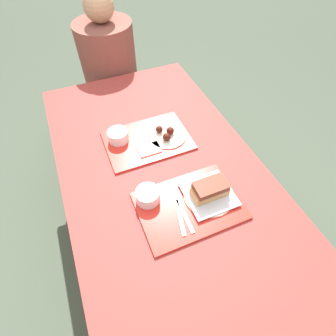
# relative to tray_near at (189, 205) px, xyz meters

# --- Properties ---
(ground_plane) EXTENTS (12.00, 12.00, 0.00)m
(ground_plane) POSITION_rel_tray_near_xyz_m (-0.03, 0.20, -0.74)
(ground_plane) COLOR #424C3D
(picnic_table) EXTENTS (0.95, 1.84, 0.73)m
(picnic_table) POSITION_rel_tray_near_xyz_m (-0.03, 0.20, -0.09)
(picnic_table) COLOR maroon
(picnic_table) RESTS_ON ground_plane
(picnic_bench_far) EXTENTS (0.90, 0.28, 0.47)m
(picnic_bench_far) POSITION_rel_tray_near_xyz_m (-0.03, 1.34, -0.34)
(picnic_bench_far) COLOR maroon
(picnic_bench_far) RESTS_ON ground_plane
(tray_near) EXTENTS (0.44, 0.32, 0.01)m
(tray_near) POSITION_rel_tray_near_xyz_m (0.00, 0.00, 0.00)
(tray_near) COLOR red
(tray_near) RESTS_ON picnic_table
(tray_far) EXTENTS (0.44, 0.32, 0.01)m
(tray_far) POSITION_rel_tray_near_xyz_m (-0.03, 0.45, 0.00)
(tray_far) COLOR red
(tray_far) RESTS_ON picnic_table
(bowl_coleslaw_near) EXTENTS (0.11, 0.11, 0.06)m
(bowl_coleslaw_near) POSITION_rel_tray_near_xyz_m (-0.16, 0.09, 0.04)
(bowl_coleslaw_near) COLOR silver
(bowl_coleslaw_near) RESTS_ON tray_near
(brisket_sandwich_plate) EXTENTS (0.22, 0.22, 0.08)m
(brisket_sandwich_plate) POSITION_rel_tray_near_xyz_m (0.10, 0.01, 0.04)
(brisket_sandwich_plate) COLOR beige
(brisket_sandwich_plate) RESTS_ON tray_near
(plastic_fork_near) EXTENTS (0.05, 0.17, 0.00)m
(plastic_fork_near) POSITION_rel_tray_near_xyz_m (-0.06, -0.04, 0.01)
(plastic_fork_near) COLOR white
(plastic_fork_near) RESTS_ON tray_near
(plastic_knife_near) EXTENTS (0.02, 0.17, 0.00)m
(plastic_knife_near) POSITION_rel_tray_near_xyz_m (-0.04, -0.04, 0.01)
(plastic_knife_near) COLOR white
(plastic_knife_near) RESTS_ON tray_near
(condiment_packet) EXTENTS (0.04, 0.03, 0.01)m
(condiment_packet) POSITION_rel_tray_near_xyz_m (0.01, 0.07, 0.01)
(condiment_packet) COLOR #3F3F47
(condiment_packet) RESTS_ON tray_near
(bowl_coleslaw_far) EXTENTS (0.11, 0.11, 0.06)m
(bowl_coleslaw_far) POSITION_rel_tray_near_xyz_m (-0.17, 0.50, 0.04)
(bowl_coleslaw_far) COLOR silver
(bowl_coleslaw_far) RESTS_ON tray_far
(wings_plate_far) EXTENTS (0.20, 0.20, 0.05)m
(wings_plate_far) POSITION_rel_tray_near_xyz_m (0.07, 0.43, 0.02)
(wings_plate_far) COLOR beige
(wings_plate_far) RESTS_ON tray_far
(napkin_far) EXTENTS (0.11, 0.08, 0.01)m
(napkin_far) POSITION_rel_tray_near_xyz_m (-0.05, 0.37, 0.01)
(napkin_far) COLOR white
(napkin_far) RESTS_ON tray_far
(person_seated_across) EXTENTS (0.40, 0.40, 0.72)m
(person_seated_across) POSITION_rel_tray_near_xyz_m (-0.01, 1.34, 0.03)
(person_seated_across) COLOR brown
(person_seated_across) RESTS_ON picnic_bench_far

